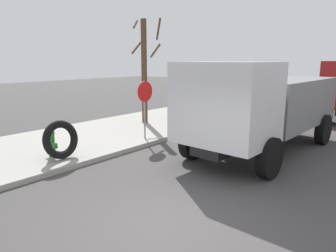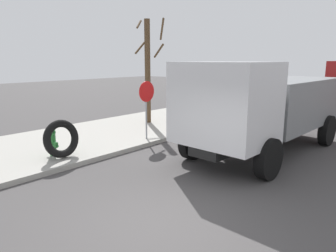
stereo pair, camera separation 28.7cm
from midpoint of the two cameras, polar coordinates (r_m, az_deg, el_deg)
ground_plane at (r=6.22m, az=-1.53°, el=-17.44°), size 80.00×80.00×0.00m
sidewalk_curb at (r=11.26m, az=-27.55°, el=-4.80°), size 36.00×5.00×0.15m
fire_hydrant at (r=10.24m, az=-21.12°, el=-2.75°), size 0.23×0.51×0.84m
loose_tire at (r=9.88m, az=-19.67°, el=-2.34°), size 1.16×0.43×1.17m
stop_sign at (r=11.60m, az=-4.94°, el=4.87°), size 0.76×0.08×2.15m
dump_truck_gray at (r=10.74m, az=16.10°, el=3.74°), size 7.10×3.04×3.00m
bare_tree at (r=14.68m, az=-4.81°, el=10.32°), size 1.54×1.55×4.69m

